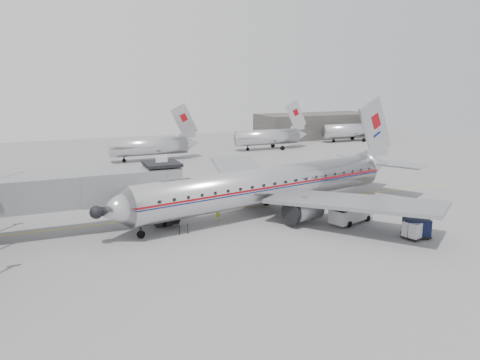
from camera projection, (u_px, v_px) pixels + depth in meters
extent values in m
plane|color=slate|center=(259.00, 223.00, 48.15)|extent=(160.00, 160.00, 0.00)
cube|color=#393734|center=(316.00, 126.00, 118.82)|extent=(30.00, 12.00, 6.00)
cube|color=gold|center=(260.00, 206.00, 54.69)|extent=(60.00, 0.15, 0.01)
cube|color=#595B5E|center=(21.00, 195.00, 41.92)|extent=(12.00, 2.80, 3.00)
cube|color=#595B5E|center=(123.00, 186.00, 45.42)|extent=(8.00, 3.00, 3.10)
cube|color=#595B5E|center=(162.00, 182.00, 47.33)|extent=(3.20, 3.60, 3.20)
cube|color=black|center=(162.00, 164.00, 46.93)|extent=(3.40, 3.80, 0.30)
cube|color=white|center=(162.00, 159.00, 46.83)|extent=(1.20, 0.15, 0.80)
cylinder|color=black|center=(162.00, 211.00, 47.47)|extent=(0.56, 0.56, 2.80)
cube|color=black|center=(162.00, 221.00, 47.69)|extent=(1.60, 2.20, 0.70)
cylinder|color=black|center=(164.00, 224.00, 46.80)|extent=(0.30, 0.60, 0.60)
cylinder|color=black|center=(160.00, 219.00, 48.60)|extent=(0.30, 0.60, 0.60)
cube|color=black|center=(178.00, 215.00, 45.81)|extent=(0.90, 3.20, 2.90)
cylinder|color=silver|center=(149.00, 147.00, 84.50)|extent=(14.00, 3.20, 3.20)
cube|color=silver|center=(184.00, 121.00, 86.21)|extent=(5.17, 0.26, 6.52)
cylinder|color=black|center=(124.00, 160.00, 83.19)|extent=(0.24, 0.24, 1.00)
cylinder|color=silver|center=(267.00, 137.00, 98.19)|extent=(14.00, 3.20, 3.20)
cube|color=silver|center=(296.00, 115.00, 99.90)|extent=(5.17, 0.26, 6.52)
cylinder|color=black|center=(248.00, 148.00, 96.88)|extent=(0.24, 0.24, 1.00)
cylinder|color=silver|center=(350.00, 130.00, 111.10)|extent=(14.00, 3.20, 3.20)
cube|color=silver|center=(374.00, 111.00, 112.81)|extent=(5.17, 0.26, 6.52)
cylinder|color=black|center=(334.00, 140.00, 109.79)|extent=(0.24, 0.24, 1.00)
cylinder|color=silver|center=(267.00, 185.00, 51.08)|extent=(31.84, 9.99, 3.91)
cone|color=silver|center=(112.00, 210.00, 41.40)|extent=(3.87, 4.45, 3.91)
cone|color=silver|center=(375.00, 165.00, 60.85)|extent=(4.87, 4.46, 3.71)
cube|color=maroon|center=(267.00, 183.00, 51.03)|extent=(31.85, 10.04, 0.19)
cube|color=#0A1757|center=(267.00, 185.00, 51.08)|extent=(31.85, 10.04, 0.11)
cube|color=silver|center=(375.00, 128.00, 59.65)|extent=(6.42, 1.57, 8.12)
cube|color=gray|center=(241.00, 171.00, 60.56)|extent=(9.41, 17.76, 1.25)
cube|color=gray|center=(353.00, 202.00, 45.26)|extent=(14.49, 17.16, 1.25)
cylinder|color=gray|center=(242.00, 190.00, 56.14)|extent=(3.95, 2.87, 2.22)
cylinder|color=gray|center=(304.00, 210.00, 47.30)|extent=(3.95, 2.87, 2.22)
cylinder|color=black|center=(141.00, 231.00, 43.39)|extent=(0.21, 0.21, 1.37)
cylinder|color=black|center=(267.00, 199.00, 54.98)|extent=(0.27, 0.27, 1.48)
cylinder|color=black|center=(267.00, 201.00, 55.03)|extent=(1.11, 0.57, 1.06)
cylinder|color=black|center=(298.00, 209.00, 50.56)|extent=(0.27, 0.27, 1.48)
cylinder|color=black|center=(298.00, 212.00, 50.62)|extent=(1.11, 0.57, 1.06)
cube|color=#B8B8BA|center=(355.00, 209.00, 48.54)|extent=(4.01, 2.98, 2.09)
cube|color=#B8B8BA|center=(340.00, 217.00, 47.03)|extent=(2.09, 2.28, 1.39)
cube|color=black|center=(341.00, 211.00, 46.90)|extent=(1.65, 1.97, 0.60)
cylinder|color=black|center=(349.00, 224.00, 46.69)|extent=(0.68, 0.43, 0.64)
cylinder|color=black|center=(335.00, 220.00, 48.01)|extent=(0.68, 0.43, 0.64)
cylinder|color=black|center=(368.00, 218.00, 48.74)|extent=(0.68, 0.43, 0.64)
cylinder|color=black|center=(353.00, 215.00, 50.05)|extent=(0.68, 0.43, 0.64)
cube|color=black|center=(417.00, 227.00, 43.56)|extent=(2.69, 2.41, 1.55)
cube|color=black|center=(416.00, 235.00, 43.73)|extent=(2.84, 2.56, 0.13)
cylinder|color=black|center=(409.00, 238.00, 43.10)|extent=(0.36, 0.26, 0.33)
cylinder|color=black|center=(428.00, 238.00, 43.09)|extent=(0.36, 0.26, 0.33)
cylinder|color=black|center=(404.00, 233.00, 44.40)|extent=(0.36, 0.26, 0.33)
cylinder|color=black|center=(423.00, 233.00, 44.38)|extent=(0.36, 0.26, 0.33)
cube|color=silver|center=(415.00, 228.00, 43.33)|extent=(2.35, 2.01, 1.41)
cube|color=black|center=(414.00, 236.00, 43.48)|extent=(2.48, 2.14, 0.12)
cylinder|color=black|center=(416.00, 240.00, 42.54)|extent=(0.32, 0.20, 0.30)
cylinder|color=black|center=(425.00, 237.00, 43.55)|extent=(0.32, 0.20, 0.30)
cylinder|color=black|center=(404.00, 237.00, 43.44)|extent=(0.32, 0.20, 0.30)
cylinder|color=black|center=(413.00, 233.00, 44.45)|extent=(0.32, 0.20, 0.30)
imported|color=yellow|center=(218.00, 211.00, 49.34)|extent=(0.74, 0.72, 1.72)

